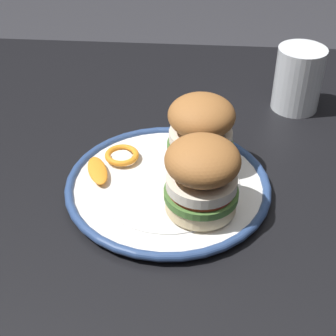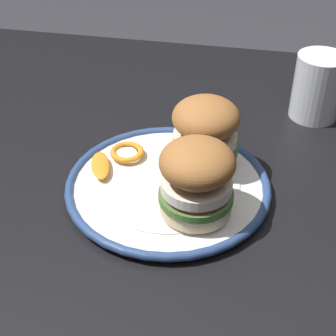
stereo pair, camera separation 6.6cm
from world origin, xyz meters
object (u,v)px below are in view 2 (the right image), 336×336
sandwich_half_left (205,132)px  dining_table (172,251)px  dinner_plate (168,186)px  sandwich_half_right (197,178)px  drinking_glass (317,90)px

sandwich_half_left → dining_table: bearing=63.9°
dinner_plate → sandwich_half_right: (-0.05, 0.05, 0.06)m
dinner_plate → sandwich_half_right: bearing=132.5°
dining_table → sandwich_half_left: bearing=-116.1°
dinner_plate → sandwich_half_left: sandwich_half_left is taller
dinner_plate → sandwich_half_left: 0.09m
dining_table → drinking_glass: drinking_glass is taller
sandwich_half_left → sandwich_half_right: size_ratio=0.90×
dinner_plate → drinking_glass: (-0.20, -0.24, 0.04)m
dinner_plate → drinking_glass: drinking_glass is taller
dining_table → sandwich_half_left: 0.19m
dinner_plate → sandwich_half_left: (-0.04, -0.05, 0.06)m
dining_table → dinner_plate: 0.11m
sandwich_half_left → drinking_glass: (-0.16, -0.19, -0.02)m
drinking_glass → sandwich_half_right: bearing=62.3°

